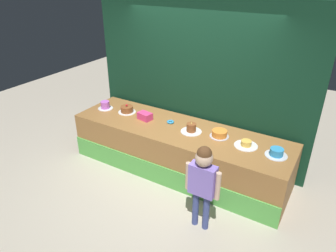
% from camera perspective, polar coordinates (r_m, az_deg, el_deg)
% --- Properties ---
extents(ground_plane, '(12.00, 12.00, 0.00)m').
position_cam_1_polar(ground_plane, '(4.96, -1.08, -10.73)').
color(ground_plane, '#BCB29E').
extents(stage_platform, '(3.58, 1.03, 0.77)m').
position_cam_1_polar(stage_platform, '(5.10, 1.90, -4.35)').
color(stage_platform, '#9E6B38').
rests_on(stage_platform, ground_plane).
extents(curtain_backdrop, '(3.82, 0.08, 2.70)m').
position_cam_1_polar(curtain_backdrop, '(5.17, 5.43, 7.91)').
color(curtain_backdrop, '#113823').
rests_on(curtain_backdrop, ground_plane).
extents(child_figure, '(0.47, 0.21, 1.21)m').
position_cam_1_polar(child_figure, '(3.82, 6.44, -9.38)').
color(child_figure, '#3F4C8C').
rests_on(child_figure, ground_plane).
extents(pink_box, '(0.26, 0.19, 0.12)m').
position_cam_1_polar(pink_box, '(5.19, -4.28, 1.83)').
color(pink_box, '#ED3E81').
rests_on(pink_box, stage_platform).
extents(donut, '(0.12, 0.12, 0.03)m').
position_cam_1_polar(donut, '(5.08, 0.46, 0.76)').
color(donut, '#3399D8').
rests_on(donut, stage_platform).
extents(cake_far_left, '(0.27, 0.27, 0.14)m').
position_cam_1_polar(cake_far_left, '(5.70, -11.49, 3.73)').
color(cake_far_left, white).
rests_on(cake_far_left, stage_platform).
extents(cake_left, '(0.31, 0.31, 0.15)m').
position_cam_1_polar(cake_left, '(5.49, -7.58, 3.03)').
color(cake_left, white).
rests_on(cake_left, stage_platform).
extents(cake_center_left, '(0.33, 0.33, 0.18)m').
position_cam_1_polar(cake_center_left, '(4.80, 4.31, -0.47)').
color(cake_center_left, white).
rests_on(cake_center_left, stage_platform).
extents(cake_center_right, '(0.29, 0.29, 0.10)m').
position_cam_1_polar(cake_center_right, '(4.72, 9.46, -1.41)').
color(cake_center_right, silver).
rests_on(cake_center_right, stage_platform).
extents(cake_right, '(0.34, 0.34, 0.09)m').
position_cam_1_polar(cake_right, '(4.56, 14.18, -3.25)').
color(cake_right, white).
rests_on(cake_right, stage_platform).
extents(cake_far_right, '(0.30, 0.30, 0.11)m').
position_cam_1_polar(cake_far_right, '(4.44, 19.36, -4.66)').
color(cake_far_right, silver).
rests_on(cake_far_right, stage_platform).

